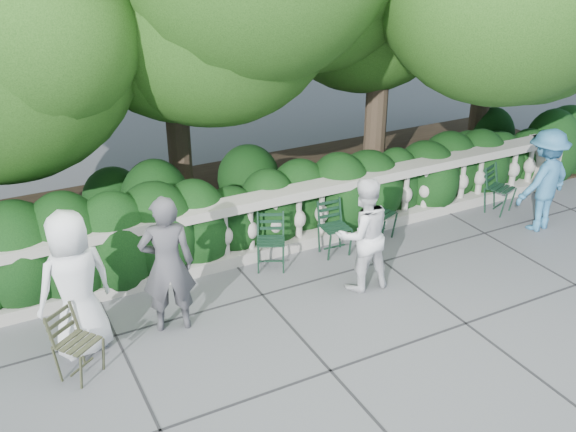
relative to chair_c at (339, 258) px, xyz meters
name	(u,v)px	position (x,y,z in m)	size (l,w,h in m)	color
ground	(324,315)	(-0.97, -1.21, 0.00)	(90.00, 90.00, 0.00)	#4E5056
balustrade	(263,227)	(-0.97, 0.59, 0.49)	(12.00, 0.44, 1.00)	#9E998E
shrub_hedge	(233,224)	(-0.97, 1.79, 0.00)	(15.00, 2.60, 1.70)	black
chair_c	(339,258)	(0.00, 0.00, 0.00)	(0.44, 0.48, 0.84)	black
chair_d	(386,242)	(0.94, 0.10, 0.00)	(0.44, 0.48, 0.84)	black
chair_e	(271,273)	(-1.11, 0.06, 0.00)	(0.44, 0.48, 0.84)	black
chair_f	(505,214)	(3.35, -0.01, 0.00)	(0.44, 0.48, 0.84)	black
chair_weathered	(93,379)	(-3.90, -1.09, 0.00)	(0.44, 0.48, 0.84)	black
person_businessman	(75,284)	(-3.86, -0.50, 0.90)	(0.88, 0.57, 1.80)	white
person_woman_grey	(167,265)	(-2.78, -0.54, 0.89)	(0.65, 0.43, 1.79)	#48474D
person_casual_man	(363,235)	(-0.16, -0.83, 0.81)	(0.78, 0.61, 1.61)	white
person_older_blue	(544,180)	(3.42, -0.64, 0.84)	(1.09, 0.63, 1.69)	teal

